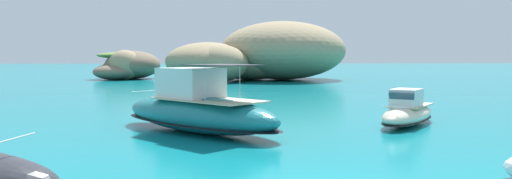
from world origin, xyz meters
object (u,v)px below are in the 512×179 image
(islet_large, at_px, (261,55))
(motorboat_teal, at_px, (197,110))
(motorboat_cream, at_px, (408,113))
(islet_small, at_px, (128,66))

(islet_large, xyz_separation_m, motorboat_teal, (-7.03, -50.28, -2.56))
(motorboat_teal, height_order, motorboat_cream, motorboat_teal)
(islet_small, xyz_separation_m, motorboat_cream, (24.02, -52.90, -1.33))
(islet_large, height_order, motorboat_teal, islet_large)
(islet_small, height_order, motorboat_cream, islet_small)
(islet_small, distance_m, motorboat_cream, 58.11)
(motorboat_teal, distance_m, motorboat_cream, 11.08)
(islet_large, xyz_separation_m, motorboat_cream, (3.92, -48.67, -2.95))
(motorboat_teal, xyz_separation_m, motorboat_cream, (10.95, 1.61, -0.39))
(motorboat_teal, bearing_deg, motorboat_cream, 8.37)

